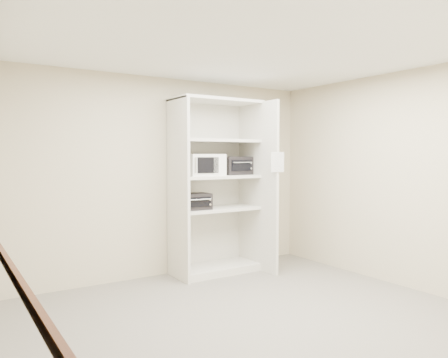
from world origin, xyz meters
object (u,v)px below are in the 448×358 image
shelving_unit (219,192)px  toaster_oven_lower (195,201)px  microwave (204,165)px  toaster_oven_upper (234,166)px

shelving_unit → toaster_oven_lower: bearing=-172.5°
toaster_oven_lower → microwave: bearing=16.4°
shelving_unit → toaster_oven_lower: (-0.41, -0.05, -0.10)m
microwave → toaster_oven_upper: bearing=12.2°
microwave → toaster_oven_lower: size_ratio=1.26×
shelving_unit → toaster_oven_upper: (0.28, 0.04, 0.37)m
toaster_oven_upper → microwave: bearing=179.9°
microwave → toaster_oven_lower: bearing=-162.5°
shelving_unit → toaster_oven_lower: size_ratio=6.21×
shelving_unit → toaster_oven_upper: 0.47m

